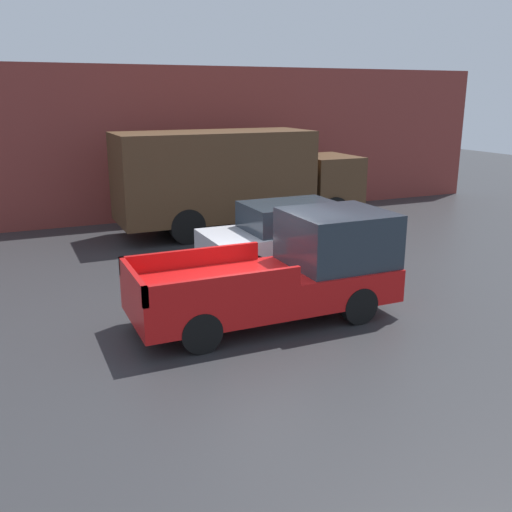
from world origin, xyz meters
The scene contains 5 objects.
ground_plane centered at (0.00, 0.00, 0.00)m, with size 60.00×60.00×0.00m, color #2D2D30.
building_wall centered at (0.00, 9.68, 2.66)m, with size 28.00×0.15×5.31m.
pickup_truck centered at (0.19, -0.60, 0.96)m, with size 5.24×2.02×2.08m.
car centered at (1.74, 2.48, 0.85)m, with size 4.32×2.00×1.69m.
delivery_truck centered at (2.01, 6.91, 1.76)m, with size 8.14×2.44×3.23m.
Camera 1 is at (-4.78, -10.23, 4.34)m, focal length 40.00 mm.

